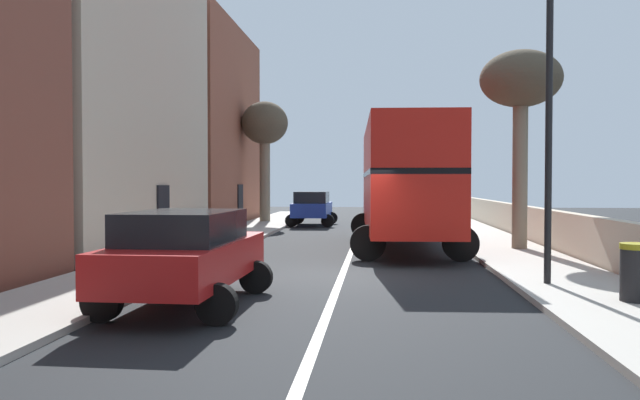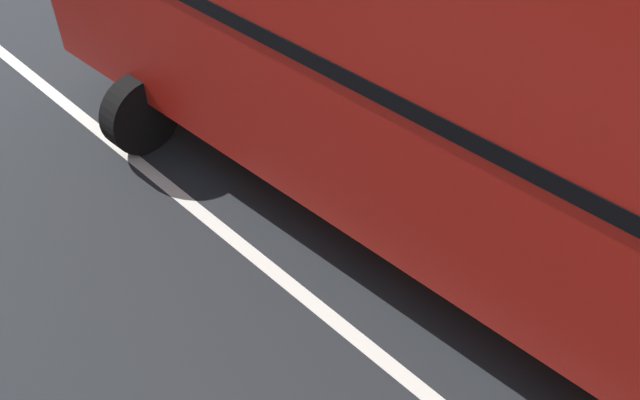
# 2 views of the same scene
# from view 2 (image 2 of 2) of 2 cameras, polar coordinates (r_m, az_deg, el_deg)

# --- Properties ---
(double_decker_bus) EXTENTS (3.85, 10.47, 4.06)m
(double_decker_bus) POSITION_cam_2_polar(r_m,az_deg,el_deg) (6.62, 11.08, 12.32)
(double_decker_bus) COLOR red
(double_decker_bus) RESTS_ON ground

